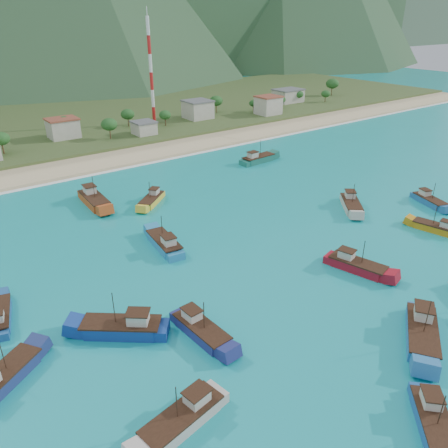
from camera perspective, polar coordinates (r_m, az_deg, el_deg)
ground at (r=73.35m, az=8.33°, el=-7.07°), size 600.00×600.00×0.00m
beach at (r=135.52m, az=-15.80°, el=7.83°), size 400.00×18.00×1.20m
land at (r=192.17m, az=-22.82°, el=11.92°), size 400.00×110.00×2.40m
surf_line at (r=127.05m, az=-14.17°, el=6.85°), size 400.00×2.50×0.08m
village at (r=163.53m, az=-12.38°, el=12.87°), size 209.35×25.95×6.93m
vegetation at (r=157.01m, az=-19.37°, el=11.69°), size 278.47×25.67×8.58m
radio_tower at (r=171.01m, az=-9.51°, el=18.97°), size 1.20×1.20×37.41m
boat_0 at (r=110.84m, az=25.21°, el=2.71°), size 5.93×10.12×5.74m
boat_4 at (r=54.82m, az=25.67°, el=-22.46°), size 9.21×9.22×5.94m
boat_6 at (r=60.91m, az=-3.06°, el=-13.70°), size 3.76×10.67×6.20m
boat_7 at (r=50.74m, az=-5.26°, el=-24.00°), size 11.08×4.95×6.32m
boat_8 at (r=60.17m, az=-26.92°, el=-17.65°), size 10.65×8.65×6.34m
boat_9 at (r=97.24m, az=25.97°, el=-0.55°), size 4.75×9.82×5.58m
boat_11 at (r=65.58m, az=24.41°, el=-12.90°), size 12.21×9.83×7.24m
boat_14 at (r=102.10m, az=-9.41°, el=3.06°), size 9.47×8.60×5.85m
boat_16 at (r=104.20m, az=-16.61°, el=2.96°), size 4.36×12.95×7.56m
boat_21 at (r=130.10m, az=4.45°, el=8.41°), size 11.95×4.17×6.95m
boat_23 at (r=102.09m, az=16.25°, el=2.42°), size 9.66×10.47×6.51m
boat_24 at (r=81.98m, az=-7.76°, el=-2.61°), size 4.65×11.54×6.63m
boat_25 at (r=62.44m, az=-13.02°, el=-13.13°), size 11.52×10.24×7.06m
boat_26 at (r=77.83m, az=16.89°, el=-5.28°), size 5.79×11.14×6.32m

